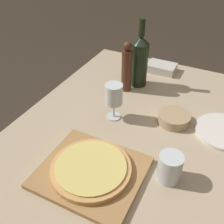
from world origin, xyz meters
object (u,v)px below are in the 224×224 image
Objects in this scene: small_bowl at (174,118)px; wine_bottle at (140,60)px; pizza at (91,168)px; pepper_mill at (127,68)px; wine_glass at (114,95)px.

wine_bottle is at bearing 138.43° from small_bowl.
pizza is 0.56m from pepper_mill.
pizza is at bearing -82.93° from wine_bottle.
pepper_mill is at bearing 100.74° from wine_glass.
wine_glass is at bearing -88.61° from wine_bottle.
wine_bottle is 1.35× the size of pepper_mill.
wine_bottle is 2.07× the size of wine_glass.
wine_glass is 1.21× the size of small_bowl.
wine_glass is at bearing -161.56° from small_bowl.
wine_bottle reaches higher than small_bowl.
wine_bottle is 2.50× the size of small_bowl.
pepper_mill reaches higher than wine_glass.
pizza is at bearing -113.65° from small_bowl.
wine_glass is at bearing 102.40° from pizza.
small_bowl is (0.17, 0.39, -0.01)m from pizza.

